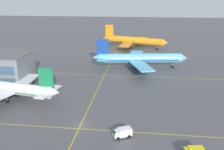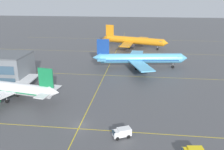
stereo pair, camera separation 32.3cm
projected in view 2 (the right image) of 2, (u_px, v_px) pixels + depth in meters
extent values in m
plane|color=#4C4C4F|center=(80.00, 125.00, 60.76)|extent=(600.00, 600.00, 0.00)
cylinder|color=white|center=(6.00, 87.00, 74.29)|extent=(30.18, 8.64, 3.56)
cone|color=white|center=(55.00, 92.00, 69.61)|extent=(3.54, 3.85, 3.39)
cube|color=#197F47|center=(46.00, 78.00, 69.03)|extent=(4.49, 1.10, 5.63)
cube|color=white|center=(53.00, 88.00, 72.72)|extent=(3.79, 5.32, 0.23)
cube|color=white|center=(43.00, 95.00, 67.60)|extent=(3.79, 5.32, 0.23)
cube|color=white|center=(25.00, 81.00, 81.45)|extent=(5.40, 14.24, 0.38)
cylinder|color=#2D9956|center=(16.00, 87.00, 79.33)|extent=(3.48, 2.49, 1.97)
cube|color=#197F47|center=(6.00, 89.00, 74.43)|extent=(27.82, 8.27, 0.34)
cylinder|color=#99999E|center=(17.00, 92.00, 76.71)|extent=(0.26, 0.26, 1.55)
cylinder|color=black|center=(18.00, 95.00, 77.03)|extent=(1.09, 0.59, 1.03)
cylinder|color=#99999E|center=(7.00, 98.00, 72.28)|extent=(0.26, 0.26, 1.55)
cylinder|color=black|center=(7.00, 101.00, 72.60)|extent=(1.09, 0.59, 1.03)
cylinder|color=#5BB7E5|center=(141.00, 58.00, 105.44)|extent=(34.71, 8.86, 4.09)
cone|color=#5BB7E5|center=(184.00, 58.00, 105.74)|extent=(3.33, 4.36, 4.01)
cone|color=#5BB7E5|center=(97.00, 57.00, 105.01)|extent=(3.96, 4.33, 3.89)
cube|color=navy|center=(103.00, 47.00, 103.60)|extent=(5.17, 1.11, 6.46)
cube|color=#5BB7E5|center=(102.00, 59.00, 101.98)|extent=(4.20, 6.03, 0.26)
cube|color=#5BB7E5|center=(102.00, 56.00, 108.11)|extent=(4.20, 6.03, 0.26)
cube|color=#5BB7E5|center=(141.00, 66.00, 96.93)|extent=(10.80, 17.10, 0.43)
cube|color=#5BB7E5|center=(136.00, 55.00, 114.32)|extent=(6.71, 16.51, 0.43)
cylinder|color=#5BB7E5|center=(143.00, 67.00, 100.77)|extent=(3.94, 2.75, 2.26)
cylinder|color=#5BB7E5|center=(140.00, 60.00, 111.41)|extent=(3.94, 2.75, 2.26)
cube|color=#385166|center=(179.00, 57.00, 105.51)|extent=(2.45, 4.00, 0.75)
cube|color=navy|center=(141.00, 59.00, 105.60)|extent=(31.98, 8.52, 0.39)
cylinder|color=#99999E|center=(173.00, 64.00, 106.49)|extent=(0.30, 0.30, 1.78)
cylinder|color=black|center=(173.00, 67.00, 106.86)|extent=(1.24, 0.65, 1.18)
cylinder|color=#99999E|center=(136.00, 66.00, 103.57)|extent=(0.30, 0.30, 1.78)
cylinder|color=black|center=(136.00, 69.00, 103.94)|extent=(1.24, 0.65, 1.18)
cylinder|color=#99999E|center=(135.00, 63.00, 108.89)|extent=(0.30, 0.30, 1.78)
cylinder|color=black|center=(135.00, 65.00, 109.26)|extent=(1.24, 0.65, 1.18)
cylinder|color=orange|center=(135.00, 40.00, 145.71)|extent=(34.15, 14.71, 4.11)
cone|color=orange|center=(166.00, 43.00, 138.12)|extent=(3.93, 4.70, 4.03)
cone|color=orange|center=(106.00, 37.00, 153.29)|extent=(4.51, 4.79, 3.90)
cube|color=orange|center=(110.00, 30.00, 150.70)|extent=(5.05, 1.99, 6.49)
cube|color=orange|center=(107.00, 39.00, 149.58)|extent=(5.04, 6.42, 0.26)
cube|color=orange|center=(111.00, 37.00, 155.15)|extent=(5.04, 6.42, 0.26)
cube|color=orange|center=(127.00, 44.00, 138.46)|extent=(7.34, 16.73, 0.43)
cube|color=orange|center=(138.00, 39.00, 154.24)|extent=(13.02, 16.84, 0.43)
cylinder|color=#333338|center=(131.00, 46.00, 141.44)|extent=(4.20, 3.31, 2.27)
cylinder|color=#333338|center=(138.00, 42.00, 151.09)|extent=(4.20, 3.31, 2.27)
cube|color=#385166|center=(162.00, 42.00, 138.95)|extent=(3.03, 4.20, 0.76)
cube|color=orange|center=(134.00, 41.00, 145.87)|extent=(31.53, 13.89, 0.39)
cylinder|color=#99999E|center=(158.00, 47.00, 140.84)|extent=(0.30, 0.30, 1.78)
cylinder|color=black|center=(157.00, 49.00, 141.21)|extent=(1.28, 0.83, 1.19)
cylinder|color=#99999E|center=(129.00, 45.00, 145.00)|extent=(0.30, 0.30, 1.78)
cylinder|color=black|center=(129.00, 47.00, 145.37)|extent=(1.28, 0.83, 1.19)
cylinder|color=#99999E|center=(133.00, 44.00, 149.83)|extent=(0.30, 0.30, 1.78)
cylinder|color=black|center=(133.00, 46.00, 150.20)|extent=(1.28, 0.83, 1.19)
cube|color=yellow|center=(78.00, 129.00, 58.87)|extent=(141.93, 0.20, 0.01)
cube|color=yellow|center=(104.00, 75.00, 97.59)|extent=(141.93, 0.20, 0.01)
cube|color=yellow|center=(116.00, 52.00, 136.31)|extent=(141.93, 0.20, 0.01)
cube|color=yellow|center=(122.00, 39.00, 175.03)|extent=(141.93, 0.20, 0.01)
cube|color=yellow|center=(111.00, 62.00, 116.95)|extent=(0.20, 180.74, 0.01)
cube|color=white|center=(124.00, 132.00, 55.24)|extent=(3.53, 3.02, 1.70)
cube|color=white|center=(116.00, 134.00, 54.69)|extent=(1.96, 2.19, 1.40)
cube|color=#385166|center=(114.00, 133.00, 54.42)|extent=(1.03, 1.60, 0.70)
cylinder|color=black|center=(115.00, 134.00, 55.77)|extent=(0.84, 0.60, 0.80)
cylinder|color=black|center=(118.00, 139.00, 54.07)|extent=(0.84, 0.60, 0.80)
cylinder|color=black|center=(125.00, 132.00, 56.58)|extent=(0.84, 0.60, 0.80)
cylinder|color=black|center=(128.00, 137.00, 54.87)|extent=(0.84, 0.60, 0.80)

